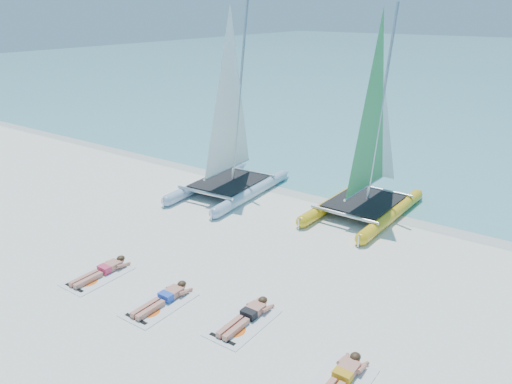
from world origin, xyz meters
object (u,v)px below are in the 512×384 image
Objects in this scene: sunbather_d at (342,377)px; towel_b at (159,305)px; sunbather_c at (248,315)px; catamaran_yellow at (375,147)px; sunbather_b at (165,297)px; sunbather_a at (103,270)px; catamaran_blue at (229,137)px; towel_c at (243,323)px; towel_a at (98,276)px.

towel_b is at bearing -177.95° from sunbather_d.
catamaran_yellow is at bearing 93.22° from sunbather_c.
towel_b is 0.22m from sunbather_b.
sunbather_d is (4.85, -0.02, 0.00)m from sunbather_b.
sunbather_a is at bearing 179.79° from sunbather_d.
sunbather_c is at bearing 20.33° from towel_b.
catamaran_blue is 8.43m from towel_b.
sunbather_d is at bearing 2.05° from towel_b.
catamaran_blue is 5.44m from catamaran_yellow.
towel_c is at bearing -90.00° from sunbather_c.
towel_b and towel_c have the same top height.
sunbather_c is at bearing 167.34° from sunbather_d.
sunbather_d is (7.22, -0.03, 0.00)m from sunbather_a.
catamaran_blue is at bearing 130.10° from towel_c.
catamaran_blue is at bearing -162.08° from catamaran_yellow.
towel_a is (1.17, -7.31, -2.20)m from catamaran_blue.
towel_a is at bearing -172.56° from towel_c.
catamaran_yellow is at bearing 110.10° from sunbather_d.
sunbather_d is at bearing -8.77° from towel_c.
sunbather_d reaches higher than towel_b.
sunbather_b is at bearing -0.21° from sunbather_a.
catamaran_blue is 9.07m from towel_c.
sunbather_b is (0.00, 0.19, 0.11)m from towel_b.
sunbather_c is (4.49, 0.78, 0.11)m from towel_a.
towel_b is at bearing -4.84° from sunbather_a.
towel_b is (2.37, -0.01, 0.00)m from towel_a.
sunbather_c is at bearing 15.65° from sunbather_b.
towel_a is 1.00× the size of towel_c.
towel_a is 1.00× the size of towel_b.
towel_c is at bearing -53.66° from catamaran_blue.
sunbather_c is at bearing 90.00° from towel_c.
sunbather_b is 0.93× the size of towel_c.
catamaran_blue is 4.28× the size of sunbather_a.
sunbather_d is at bearing -12.66° from sunbather_c.
sunbather_d is (4.85, 0.17, 0.11)m from towel_b.
sunbather_b is at bearing 90.00° from towel_b.
towel_a is at bearing -84.65° from catamaran_blue.
sunbather_b is 2.21m from sunbather_c.
sunbather_b reaches higher than towel_b.
sunbather_a is 1.00× the size of sunbather_b.
sunbather_b is (2.37, -0.01, 0.00)m from sunbather_a.
towel_b is at bearing -164.35° from towel_c.
towel_a is 7.22m from sunbather_d.
catamaran_yellow is 3.94× the size of towel_c.
towel_b is at bearing -90.00° from sunbather_b.
towel_a is 2.37m from towel_b.
sunbather_d reaches higher than towel_c.
sunbather_a is at bearing 90.00° from towel_a.
towel_b is (3.54, -7.32, -2.20)m from catamaran_blue.
towel_b is 1.07× the size of sunbather_b.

